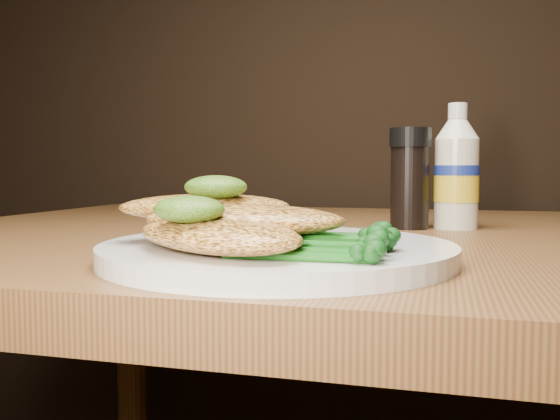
# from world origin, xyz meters

# --- Properties ---
(plate) EXTENTS (0.28, 0.28, 0.01)m
(plate) POSITION_xyz_m (-0.08, 0.80, 0.76)
(plate) COLOR white
(plate) RESTS_ON dining_table
(chicken_front) EXTENTS (0.18, 0.16, 0.03)m
(chicken_front) POSITION_xyz_m (-0.10, 0.74, 0.78)
(chicken_front) COLOR gold
(chicken_front) RESTS_ON plate
(chicken_mid) EXTENTS (0.16, 0.08, 0.02)m
(chicken_mid) POSITION_xyz_m (-0.09, 0.76, 0.79)
(chicken_mid) COLOR gold
(chicken_mid) RESTS_ON plate
(chicken_back) EXTENTS (0.16, 0.12, 0.02)m
(chicken_back) POSITION_xyz_m (-0.14, 0.80, 0.79)
(chicken_back) COLOR gold
(chicken_back) RESTS_ON plate
(pesto_front) EXTENTS (0.06, 0.06, 0.02)m
(pesto_front) POSITION_xyz_m (-0.12, 0.72, 0.80)
(pesto_front) COLOR black
(pesto_front) RESTS_ON chicken_front
(pesto_back) EXTENTS (0.06, 0.06, 0.02)m
(pesto_back) POSITION_xyz_m (-0.12, 0.78, 0.81)
(pesto_back) COLOR black
(pesto_back) RESTS_ON chicken_back
(broccolini_bundle) EXTENTS (0.14, 0.11, 0.02)m
(broccolini_bundle) POSITION_xyz_m (-0.04, 0.75, 0.77)
(broccolini_bundle) COLOR #155713
(broccolini_bundle) RESTS_ON plate
(mayo_bottle) EXTENTS (0.07, 0.07, 0.15)m
(mayo_bottle) POSITION_xyz_m (0.06, 1.10, 0.83)
(mayo_bottle) COLOR beige
(mayo_bottle) RESTS_ON dining_table
(pepper_grinder) EXTENTS (0.07, 0.07, 0.12)m
(pepper_grinder) POSITION_xyz_m (0.01, 1.09, 0.81)
(pepper_grinder) COLOR black
(pepper_grinder) RESTS_ON dining_table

